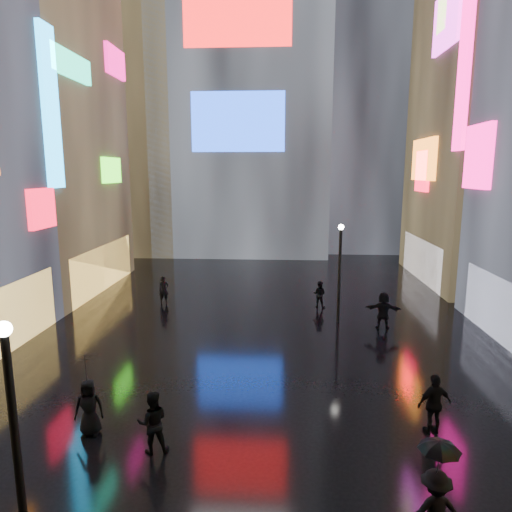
{
  "coord_description": "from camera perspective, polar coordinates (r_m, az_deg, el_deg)",
  "views": [
    {
      "loc": [
        0.89,
        -3.29,
        7.86
      ],
      "look_at": [
        0.0,
        12.0,
        5.0
      ],
      "focal_mm": 32.0,
      "sensor_mm": 36.0,
      "label": 1
    }
  ],
  "objects": [
    {
      "name": "lamp_far",
      "position": [
        23.98,
        10.42,
        -1.43
      ],
      "size": [
        0.3,
        0.3,
        5.2
      ],
      "color": "black",
      "rests_on": "ground"
    },
    {
      "name": "pedestrian_6",
      "position": [
        28.04,
        -11.47,
        -4.18
      ],
      "size": [
        0.71,
        0.62,
        1.64
      ],
      "primitive_type": "imported",
      "rotation": [
        0.0,
        0.0,
        0.48
      ],
      "color": "black",
      "rests_on": "ground"
    },
    {
      "name": "tower_flank_left",
      "position": [
        47.95,
        -15.41,
        16.37
      ],
      "size": [
        10.0,
        10.0,
        26.0
      ],
      "primitive_type": "cube",
      "color": "black",
      "rests_on": "ground"
    },
    {
      "name": "umbrella_1",
      "position": [
        10.82,
        21.88,
        -22.17
      ],
      "size": [
        1.14,
        1.14,
        0.72
      ],
      "primitive_type": "imported",
      "rotation": [
        0.0,
        0.0,
        0.99
      ],
      "color": "black",
      "rests_on": "pedestrian_2"
    },
    {
      "name": "building_right_far",
      "position": [
        37.06,
        28.99,
        18.81
      ],
      "size": [
        10.28,
        12.0,
        28.0
      ],
      "color": "black",
      "rests_on": "ground"
    },
    {
      "name": "pedestrian_1",
      "position": [
        13.96,
        -12.81,
        -19.58
      ],
      "size": [
        1.03,
        0.9,
        1.82
      ],
      "primitive_type": "imported",
      "rotation": [
        0.0,
        0.0,
        3.41
      ],
      "color": "black",
      "rests_on": "ground"
    },
    {
      "name": "building_left_far",
      "position": [
        33.95,
        -27.45,
        14.7
      ],
      "size": [
        10.28,
        12.0,
        22.0
      ],
      "color": "black",
      "rests_on": "ground"
    },
    {
      "name": "pedestrian_4",
      "position": [
        15.28,
        -20.15,
        -17.34
      ],
      "size": [
        0.94,
        0.71,
        1.74
      ],
      "primitive_type": "imported",
      "rotation": [
        0.0,
        0.0,
        0.2
      ],
      "color": "black",
      "rests_on": "ground"
    },
    {
      "name": "pedestrian_7",
      "position": [
        26.98,
        7.93,
        -4.76
      ],
      "size": [
        0.91,
        0.82,
        1.55
      ],
      "primitive_type": "imported",
      "rotation": [
        0.0,
        0.0,
        2.78
      ],
      "color": "black",
      "rests_on": "ground"
    },
    {
      "name": "ground",
      "position": [
        24.6,
        1.1,
        -8.06
      ],
      "size": [
        140.0,
        140.0,
        0.0
      ],
      "primitive_type": "plane",
      "color": "black",
      "rests_on": "ground"
    },
    {
      "name": "tower_main",
      "position": [
        49.22,
        -1.47,
        26.07
      ],
      "size": [
        16.0,
        14.2,
        42.0
      ],
      "color": "black",
      "rests_on": "ground"
    },
    {
      "name": "pedestrian_3",
      "position": [
        15.45,
        21.4,
        -16.84
      ],
      "size": [
        1.18,
        0.74,
        1.87
      ],
      "primitive_type": "imported",
      "rotation": [
        0.0,
        0.0,
        3.42
      ],
      "color": "black",
      "rests_on": "ground"
    },
    {
      "name": "lamp_near",
      "position": [
        10.32,
        -27.91,
        -19.19
      ],
      "size": [
        0.3,
        0.3,
        5.2
      ],
      "color": "black",
      "rests_on": "ground"
    },
    {
      "name": "umbrella_2",
      "position": [
        14.74,
        -20.47,
        -12.88
      ],
      "size": [
        1.12,
        1.14,
        0.84
      ],
      "primitive_type": "imported",
      "rotation": [
        0.0,
        0.0,
        2.89
      ],
      "color": "black",
      "rests_on": "pedestrian_4"
    },
    {
      "name": "pedestrian_5",
      "position": [
        23.99,
        15.62,
        -6.57
      ],
      "size": [
        1.83,
        0.84,
        1.9
      ],
      "primitive_type": "imported",
      "rotation": [
        0.0,
        0.0,
        2.98
      ],
      "color": "black",
      "rests_on": "ground"
    },
    {
      "name": "pedestrian_2",
      "position": [
        11.53,
        21.4,
        -27.44
      ],
      "size": [
        1.24,
        0.84,
        1.78
      ],
      "primitive_type": "imported",
      "rotation": [
        0.0,
        0.0,
        3.31
      ],
      "color": "black",
      "rests_on": "ground"
    },
    {
      "name": "tower_flank_right",
      "position": [
        50.78,
        13.34,
        20.68
      ],
      "size": [
        12.0,
        12.0,
        34.0
      ],
      "primitive_type": "cube",
      "color": "black",
      "rests_on": "ground"
    }
  ]
}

